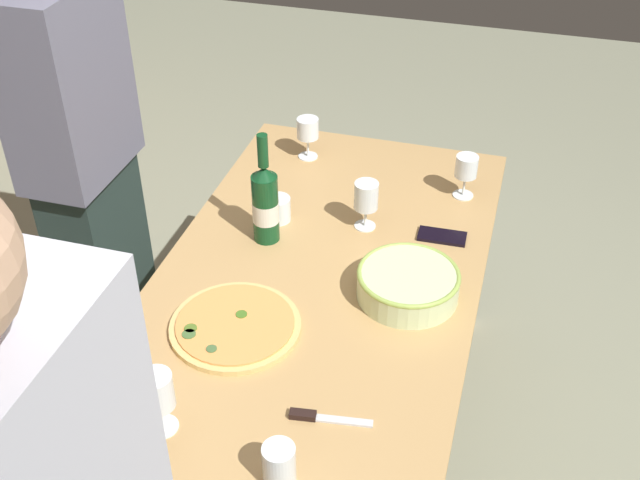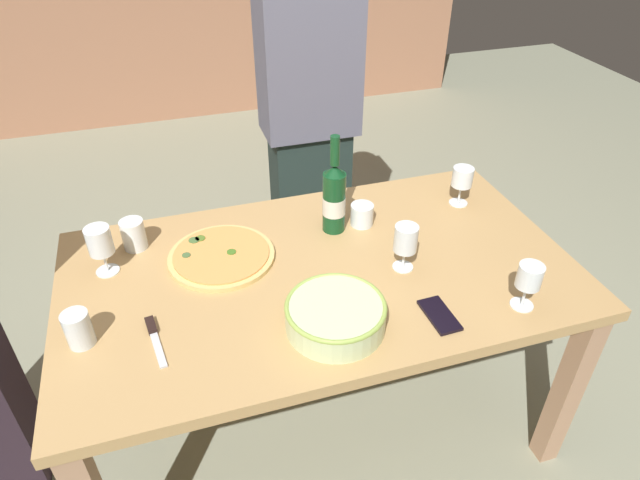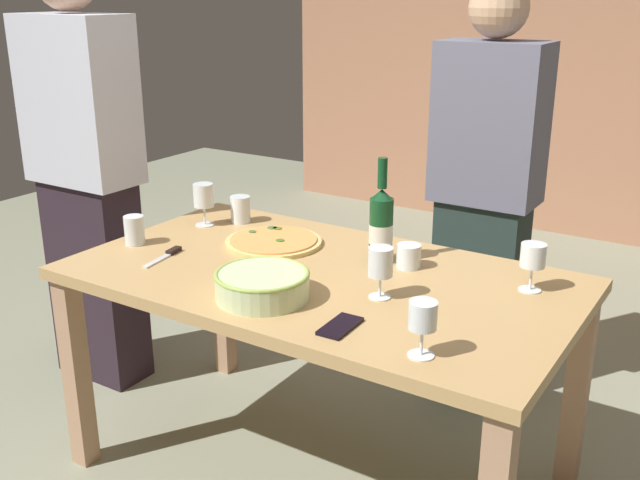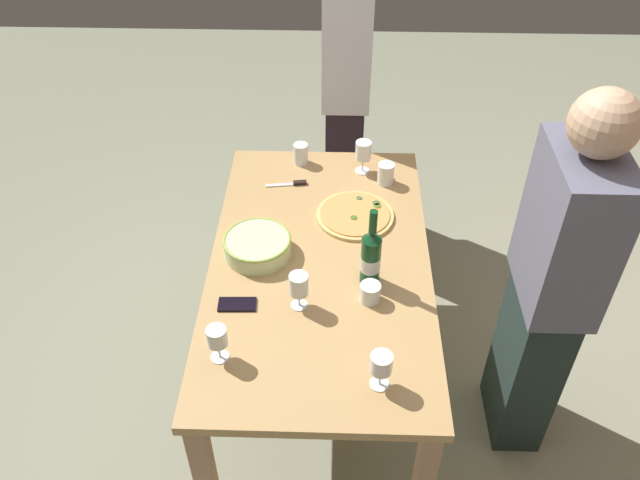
% 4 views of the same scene
% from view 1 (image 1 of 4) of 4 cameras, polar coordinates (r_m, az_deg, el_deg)
% --- Properties ---
extents(ground_plane, '(8.00, 8.00, 0.00)m').
position_cam_1_polar(ground_plane, '(2.76, -0.00, -14.58)').
color(ground_plane, gray).
extents(dining_table, '(1.60, 0.90, 0.75)m').
position_cam_1_polar(dining_table, '(2.29, -0.00, -4.14)').
color(dining_table, tan).
rests_on(dining_table, ground).
extents(pizza, '(0.34, 0.34, 0.02)m').
position_cam_1_polar(pizza, '(2.05, -6.19, -6.20)').
color(pizza, '#DFBB6E').
rests_on(pizza, dining_table).
extents(serving_bowl, '(0.28, 0.28, 0.08)m').
position_cam_1_polar(serving_bowl, '(2.13, 6.42, -3.13)').
color(serving_bowl, beige).
rests_on(serving_bowl, dining_table).
extents(wine_bottle, '(0.08, 0.08, 0.35)m').
position_cam_1_polar(wine_bottle, '(2.29, -4.00, 2.73)').
color(wine_bottle, '#10411F').
rests_on(wine_bottle, dining_table).
extents(wine_glass_near_pizza, '(0.08, 0.08, 0.15)m').
position_cam_1_polar(wine_glass_near_pizza, '(2.71, -0.90, 8.03)').
color(wine_glass_near_pizza, white).
rests_on(wine_glass_near_pizza, dining_table).
extents(wine_glass_by_bottle, '(0.08, 0.08, 0.16)m').
position_cam_1_polar(wine_glass_by_bottle, '(1.77, -11.77, -10.79)').
color(wine_glass_by_bottle, white).
rests_on(wine_glass_by_bottle, dining_table).
extents(wine_glass_far_left, '(0.07, 0.07, 0.16)m').
position_cam_1_polar(wine_glass_far_left, '(2.35, 3.38, 3.15)').
color(wine_glass_far_left, white).
rests_on(wine_glass_far_left, dining_table).
extents(wine_glass_far_right, '(0.07, 0.07, 0.15)m').
position_cam_1_polar(wine_glass_far_right, '(2.54, 10.59, 5.18)').
color(wine_glass_far_right, white).
rests_on(wine_glass_far_right, dining_table).
extents(cup_amber, '(0.08, 0.08, 0.10)m').
position_cam_1_polar(cup_amber, '(1.91, -13.23, -9.44)').
color(cup_amber, white).
rests_on(cup_amber, dining_table).
extents(cup_ceramic, '(0.07, 0.07, 0.10)m').
position_cam_1_polar(cup_ceramic, '(1.69, -2.99, -16.02)').
color(cup_ceramic, white).
rests_on(cup_ceramic, dining_table).
extents(cup_spare, '(0.08, 0.08, 0.08)m').
position_cam_1_polar(cup_spare, '(2.42, -3.09, 2.27)').
color(cup_spare, white).
rests_on(cup_spare, dining_table).
extents(cell_phone, '(0.07, 0.15, 0.01)m').
position_cam_1_polar(cell_phone, '(2.38, 8.87, 0.27)').
color(cell_phone, black).
rests_on(cell_phone, dining_table).
extents(pizza_knife, '(0.05, 0.19, 0.02)m').
position_cam_1_polar(pizza_knife, '(1.83, -0.06, -12.76)').
color(pizza_knife, silver).
rests_on(pizza_knife, dining_table).
extents(person_guest_left, '(0.40, 0.24, 1.65)m').
position_cam_1_polar(person_guest_left, '(2.66, -16.88, 5.39)').
color(person_guest_left, '#212F2C').
rests_on(person_guest_left, ground).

